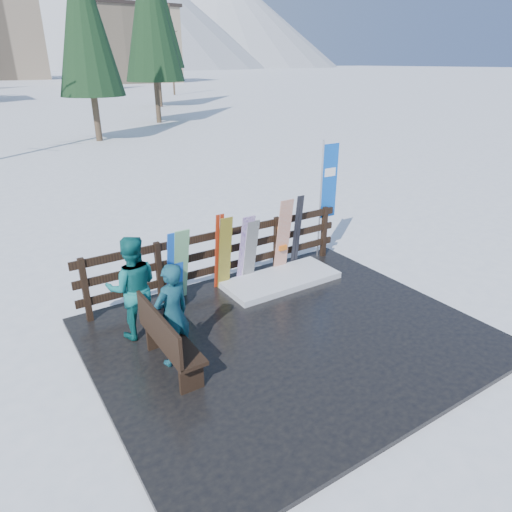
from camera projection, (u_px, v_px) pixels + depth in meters
ground at (289, 338)px, 7.45m from camera, size 700.00×700.00×0.00m
deck at (289, 336)px, 7.44m from camera, size 6.00×5.00×0.08m
fence at (222, 253)px, 8.86m from camera, size 5.60×0.10×1.15m
snow_patch at (281, 280)px, 9.13m from camera, size 2.33×1.00×0.12m
bench at (167, 338)px, 6.38m from camera, size 0.41×1.50×0.97m
snowboard_0 at (175, 267)px, 8.13m from camera, size 0.30×0.31×1.41m
snowboard_1 at (181, 265)px, 8.18m from camera, size 0.27×0.36×1.43m
snowboard_2 at (225, 253)px, 8.63m from camera, size 0.25×0.23×1.48m
snowboard_3 at (246, 250)px, 8.87m from camera, size 0.27×0.31×1.43m
snowboard_4 at (250, 251)px, 8.95m from camera, size 0.27×0.27×1.32m
snowboard_5 at (283, 237)px, 9.29m from camera, size 0.31×0.24×1.59m
ski_pair_a at (219, 252)px, 8.63m from camera, size 0.16×0.20×1.53m
ski_pair_b at (297, 232)px, 9.54m from camera, size 0.17×0.19×1.60m
rental_flag at (327, 186)px, 9.85m from camera, size 0.45×0.04×2.60m
person_front at (172, 315)px, 6.45m from camera, size 0.65×0.51×1.57m
person_back at (133, 288)px, 7.08m from camera, size 0.97×0.85×1.70m
trees at (50, 42)px, 45.46m from camera, size 41.91×68.60×14.23m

